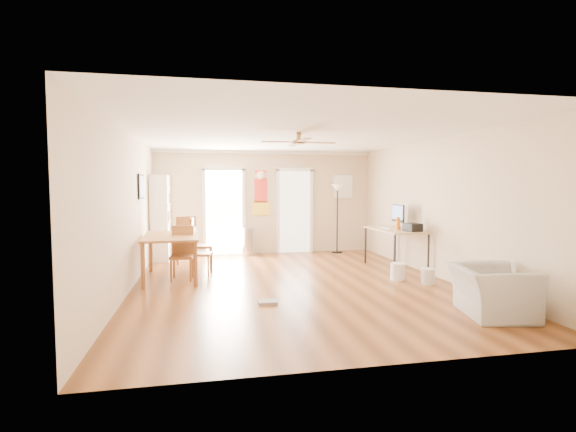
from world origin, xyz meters
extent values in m
plane|color=brown|center=(0.00, 0.00, 0.00)|extent=(7.00, 7.00, 0.00)
cube|color=red|center=(-0.13, 3.48, 1.55)|extent=(0.46, 0.03, 1.10)
cube|color=white|center=(2.05, 3.47, 1.70)|extent=(0.50, 0.04, 0.60)
cube|color=black|center=(-2.73, 1.40, 1.70)|extent=(0.04, 0.66, 0.48)
cylinder|color=#AEADB0|center=(-0.47, 3.24, 0.34)|extent=(0.38, 0.38, 0.69)
cube|color=silver|center=(2.20, 1.08, 0.83)|extent=(0.16, 0.41, 0.02)
cube|color=black|center=(2.45, 0.43, 0.91)|extent=(0.31, 0.35, 0.16)
cylinder|color=orange|center=(2.30, 0.75, 0.96)|extent=(0.10, 0.10, 0.26)
cylinder|color=white|center=(1.91, -0.08, 0.15)|extent=(0.34, 0.34, 0.31)
cylinder|color=silver|center=(2.27, -0.50, 0.14)|extent=(0.30, 0.30, 0.28)
cube|color=gray|center=(-0.66, -1.15, 0.02)|extent=(0.27, 0.22, 0.04)
imported|color=#A7A7A2|center=(2.15, -2.32, 0.33)|extent=(1.07, 1.17, 0.65)
camera|label=1|loc=(-1.56, -7.16, 1.70)|focal=26.42mm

